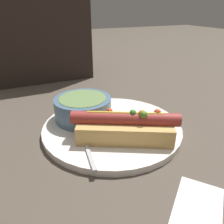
{
  "coord_description": "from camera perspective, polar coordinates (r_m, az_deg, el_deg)",
  "views": [
    {
      "loc": [
        -0.17,
        -0.36,
        0.24
      ],
      "look_at": [
        0.0,
        0.0,
        0.04
      ],
      "focal_mm": 35.0,
      "sensor_mm": 36.0,
      "label": 1
    }
  ],
  "objects": [
    {
      "name": "spoon",
      "position": [
        0.43,
        -8.05,
        -4.69
      ],
      "size": [
        0.04,
        0.16,
        0.01
      ],
      "rotation": [
        0.0,
        0.0,
        1.43
      ],
      "color": "#B7B7BC",
      "rests_on": "dinner_plate"
    },
    {
      "name": "napkin",
      "position": [
        0.32,
        21.47,
        -22.66
      ],
      "size": [
        0.12,
        0.11,
        0.01
      ],
      "rotation": [
        0.0,
        0.0,
        0.68
      ],
      "color": "white",
      "rests_on": "ground_plane"
    },
    {
      "name": "ground_plane",
      "position": [
        0.46,
        -0.0,
        -4.66
      ],
      "size": [
        4.0,
        4.0,
        0.0
      ],
      "primitive_type": "plane",
      "color": "#4C4238"
    },
    {
      "name": "seated_diner",
      "position": [
        0.8,
        -20.0,
        23.96
      ],
      "size": [
        0.33,
        0.15,
        0.51
      ],
      "color": "#2D231E",
      "rests_on": "ground_plane"
    },
    {
      "name": "soup_bowl",
      "position": [
        0.47,
        -7.58,
        1.25
      ],
      "size": [
        0.12,
        0.12,
        0.05
      ],
      "color": "slate",
      "rests_on": "dinner_plate"
    },
    {
      "name": "dinner_plate",
      "position": [
        0.46,
        -0.0,
        -3.98
      ],
      "size": [
        0.28,
        0.28,
        0.01
      ],
      "color": "white",
      "rests_on": "ground_plane"
    },
    {
      "name": "hot_dog",
      "position": [
        0.4,
        3.56,
        -3.94
      ],
      "size": [
        0.18,
        0.14,
        0.06
      ],
      "rotation": [
        0.0,
        0.0,
        -0.49
      ],
      "color": "tan",
      "rests_on": "dinner_plate"
    }
  ]
}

